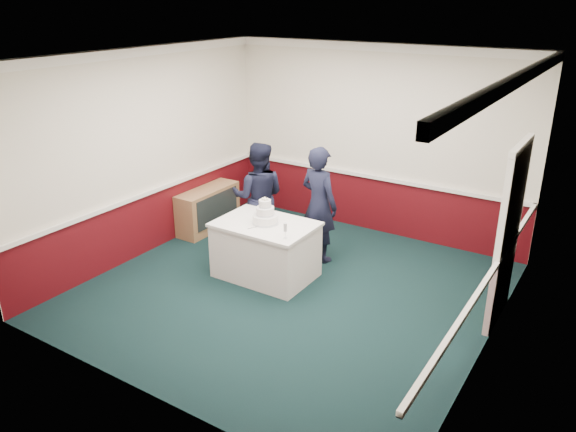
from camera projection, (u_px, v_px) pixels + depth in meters
The scene contains 9 objects.
ground at pixel (290, 290), 7.44m from camera, with size 5.00×5.00×0.00m, color black.
room_shell at pixel (321, 137), 7.16m from camera, with size 5.00×5.00×3.00m.
sideboard at pixel (208, 209), 9.28m from camera, with size 0.41×1.20×0.70m.
cake_table at pixel (266, 249), 7.69m from camera, with size 1.32×0.92×0.79m.
wedding_cake at pixel (265, 216), 7.50m from camera, with size 0.35×0.35×0.36m.
cake_knife at pixel (255, 227), 7.40m from camera, with size 0.01×0.22×0.01m, color silver.
champagne_flute at pixel (285, 228), 7.03m from camera, with size 0.05×0.05×0.21m.
person_man at pixel (259, 197), 8.41m from camera, with size 0.81×0.63×1.66m, color black.
person_woman at pixel (319, 204), 8.04m from camera, with size 0.62×0.41×1.70m, color black.
Camera 1 is at (3.50, -5.55, 3.66)m, focal length 35.00 mm.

